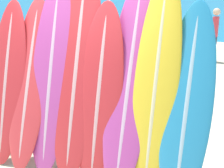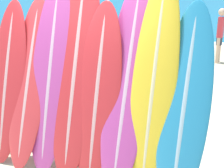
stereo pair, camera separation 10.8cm
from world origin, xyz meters
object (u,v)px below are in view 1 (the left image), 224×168
surfboard_rack (87,137)px  surfboard_slot_4 (99,96)px  surfboard_slot_2 (51,78)px  surfboard_slot_7 (187,107)px  surfboard_slot_3 (76,75)px  person_far_left (215,33)px  person_mid_beach (130,27)px  surfboard_slot_5 (129,87)px  surfboard_slot_1 (29,84)px  surfboard_slot_0 (7,83)px  surfboard_slot_6 (156,89)px

surfboard_rack → surfboard_slot_4: (0.18, 0.01, 0.57)m
surfboard_slot_2 → surfboard_slot_7: (1.69, -0.03, -0.12)m
surfboard_rack → surfboard_slot_3: size_ratio=1.06×
surfboard_slot_2 → person_far_left: 7.13m
person_mid_beach → surfboard_slot_5: bearing=176.6°
person_far_left → surfboard_slot_3: bearing=-2.2°
surfboard_slot_1 → surfboard_slot_5: surfboard_slot_5 is taller
surfboard_slot_1 → surfboard_slot_7: (2.02, -0.00, -0.00)m
surfboard_slot_0 → surfboard_slot_7: size_ratio=0.98×
surfboard_slot_3 → surfboard_slot_4: size_ratio=1.19×
surfboard_rack → surfboard_slot_0: (-1.17, -0.00, 0.56)m
surfboard_slot_5 → person_mid_beach: bearing=109.9°
surfboard_slot_3 → surfboard_slot_4: bearing=-10.5°
person_far_left → surfboard_slot_1: bearing=-7.5°
person_mid_beach → person_far_left: bearing=-122.5°
surfboard_slot_3 → surfboard_slot_7: (1.34, -0.05, -0.19)m
surfboard_rack → surfboard_slot_2: (-0.50, 0.04, 0.70)m
surfboard_slot_4 → surfboard_slot_7: surfboard_slot_7 is taller
surfboard_rack → surfboard_slot_2: surfboard_slot_2 is taller
surfboard_slot_7 → person_far_left: (-0.40, 7.03, -0.18)m
surfboard_rack → surfboard_slot_5: size_ratio=1.11×
surfboard_slot_0 → surfboard_slot_1: surfboard_slot_1 is taller
surfboard_slot_2 → surfboard_slot_7: bearing=-1.0°
surfboard_slot_3 → person_mid_beach: surfboard_slot_3 is taller
surfboard_slot_5 → surfboard_slot_6: size_ratio=0.99×
surfboard_rack → surfboard_slot_0: size_ratio=1.26×
surfboard_slot_6 → surfboard_slot_3: bearing=178.5°
person_mid_beach → person_far_left: same height
surfboard_rack → surfboard_slot_1: bearing=178.6°
surfboard_slot_6 → surfboard_slot_5: bearing=175.0°
surfboard_slot_2 → person_far_left: bearing=79.6°
surfboard_slot_7 → surfboard_slot_2: bearing=179.0°
surfboard_slot_3 → person_mid_beach: size_ratio=1.54×
surfboard_slot_1 → person_mid_beach: (-1.35, 7.51, -0.18)m
surfboard_slot_1 → person_mid_beach: 7.63m
surfboard_slot_6 → surfboard_slot_4: bearing=-176.9°
surfboard_slot_5 → surfboard_slot_6: bearing=-5.0°
surfboard_slot_0 → surfboard_slot_2: (0.67, 0.05, 0.13)m
surfboard_slot_0 → surfboard_slot_4: 1.35m
surfboard_slot_6 → person_far_left: bearing=90.4°
surfboard_slot_6 → person_far_left: (-0.05, 7.01, -0.33)m
surfboard_rack → surfboard_slot_7: (1.19, 0.02, 0.58)m
surfboard_rack → surfboard_slot_0: bearing=-179.9°
surfboard_rack → person_far_left: person_far_left is taller
surfboard_slot_0 → surfboard_slot_6: (2.01, 0.04, 0.16)m
surfboard_rack → surfboard_slot_5: (0.52, 0.07, 0.71)m
surfboard_slot_0 → surfboard_slot_3: bearing=3.9°
surfboard_slot_0 → surfboard_slot_2: size_ratio=0.89×
surfboard_slot_4 → surfboard_slot_7: (1.01, 0.01, 0.01)m
person_mid_beach → surfboard_slot_1: bearing=166.9°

